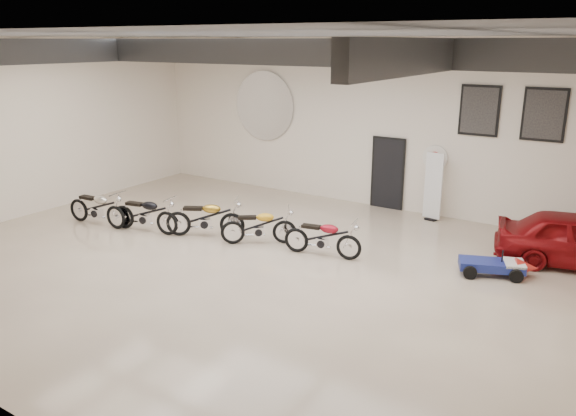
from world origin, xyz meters
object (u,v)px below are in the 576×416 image
Objects in this scene: motorcycle_silver at (96,207)px; go_kart at (499,262)px; motorcycle_yellow at (259,225)px; motorcycle_red at (322,236)px; banner_stand at (433,187)px; motorcycle_black at (145,213)px; motorcycle_gold at (205,217)px.

motorcycle_silver reaches higher than go_kart.
motorcycle_red reaches higher than motorcycle_yellow.
motorcycle_yellow is 0.99× the size of motorcycle_red.
go_kart is (2.53, -3.04, -0.66)m from banner_stand.
go_kart is (10.12, 2.38, -0.22)m from motorcycle_silver.
motorcycle_black is 3.19m from motorcycle_yellow.
motorcycle_black is at bearing -131.01° from banner_stand.
motorcycle_gold is 1.22× the size of go_kart.
motorcycle_yellow is at bearing 170.93° from go_kart.
motorcycle_yellow is at bearing 10.09° from motorcycle_silver.
motorcycle_black is 1.20× the size of go_kart.
motorcycle_red is 3.92m from go_kart.
banner_stand is at bearing 62.87° from motorcycle_red.
motorcycle_gold is 1.08× the size of motorcycle_red.
motorcycle_red is (3.22, 0.44, -0.04)m from motorcycle_gold.
motorcycle_gold is at bearing -125.68° from banner_stand.
go_kart is (5.51, 1.18, -0.18)m from motorcycle_yellow.
motorcycle_yellow reaches higher than go_kart.
motorcycle_gold is 3.25m from motorcycle_red.
banner_stand is 9.33m from motorcycle_silver.
motorcycle_yellow is 5.64m from go_kart.
banner_stand is 6.37m from motorcycle_gold.
motorcycle_black is 0.98× the size of motorcycle_gold.
motorcycle_red is at bearing -20.37° from motorcycle_gold.
motorcycle_gold reaches higher than motorcycle_black.
banner_stand is 1.16× the size of go_kart.
motorcycle_black reaches higher than go_kart.
banner_stand is at bearing 30.02° from motorcycle_black.
motorcycle_gold reaches higher than go_kart.
banner_stand is 4.01m from go_kart.
motorcycle_red is (-1.24, -4.09, -0.47)m from banner_stand.
banner_stand reaches higher than motorcycle_yellow.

